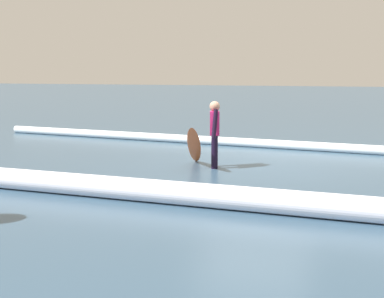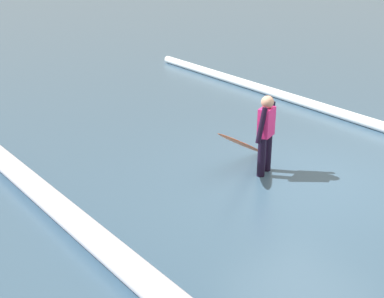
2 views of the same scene
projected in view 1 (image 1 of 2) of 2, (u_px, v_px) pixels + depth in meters
ground_plane at (253, 167)px, 12.66m from camera, size 157.34×157.34×0.00m
surfer at (215, 130)px, 12.43m from camera, size 0.31×0.58×1.42m
surfboard at (194, 146)px, 12.49m from camera, size 0.87×1.79×0.98m
wave_crest_foreground at (332, 147)px, 14.97m from camera, size 21.54×1.64×0.24m
wave_crest_midground at (61, 183)px, 9.79m from camera, size 24.02×0.68×0.36m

